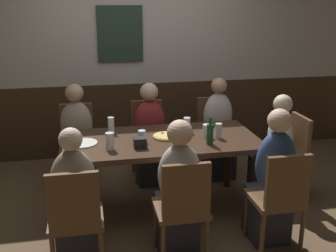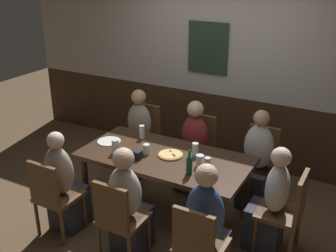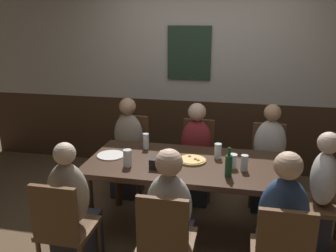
{
  "view_description": "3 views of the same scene",
  "coord_description": "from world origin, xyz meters",
  "px_view_note": "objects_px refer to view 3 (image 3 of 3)",
  "views": [
    {
      "loc": [
        -0.66,
        -3.56,
        2.0
      ],
      "look_at": [
        0.07,
        0.04,
        0.85
      ],
      "focal_mm": 43.57,
      "sensor_mm": 36.0,
      "label": 1
    },
    {
      "loc": [
        1.87,
        -3.34,
        2.67
      ],
      "look_at": [
        0.03,
        0.02,
        1.08
      ],
      "focal_mm": 43.01,
      "sensor_mm": 36.0,
      "label": 2
    },
    {
      "loc": [
        0.47,
        -3.02,
        2.01
      ],
      "look_at": [
        -0.19,
        0.09,
        1.05
      ],
      "focal_mm": 38.05,
      "sensor_mm": 36.0,
      "label": 3
    }
  ],
  "objects_px": {
    "person_mid_far": "(195,160)",
    "person_left_near": "(73,218)",
    "person_left_far": "(128,154)",
    "plate_white_large": "(111,155)",
    "beer_glass_tall": "(233,162)",
    "pizza": "(192,160)",
    "beer_glass_half": "(146,142)",
    "chair_left_far": "(132,148)",
    "condiment_caddy": "(156,164)",
    "person_right_far": "(268,165)",
    "tumbler_water": "(244,164)",
    "chair_head_east": "(335,200)",
    "chair_right_far": "(268,159)",
    "chair_mid_far": "(197,153)",
    "pint_glass_stout": "(218,152)",
    "chair_left_near": "(63,226)",
    "beer_bottle_green": "(229,165)",
    "person_head_east": "(315,201)",
    "chair_mid_near": "(166,239)",
    "highball_clear": "(127,159)",
    "person_right_near": "(280,239)",
    "person_mid_near": "(170,228)",
    "dining_table": "(185,170)",
    "pint_glass_amber": "(164,157)"
  },
  "relations": [
    {
      "from": "pizza",
      "to": "beer_glass_half",
      "type": "relative_size",
      "value": 1.67
    },
    {
      "from": "chair_left_near",
      "to": "chair_right_far",
      "type": "relative_size",
      "value": 1.0
    },
    {
      "from": "chair_left_near",
      "to": "person_left_near",
      "type": "distance_m",
      "value": 0.17
    },
    {
      "from": "person_right_far",
      "to": "tumbler_water",
      "type": "height_order",
      "value": "person_right_far"
    },
    {
      "from": "person_mid_far",
      "to": "person_left_far",
      "type": "height_order",
      "value": "person_left_far"
    },
    {
      "from": "chair_left_far",
      "to": "plate_white_large",
      "type": "bearing_deg",
      "value": -85.53
    },
    {
      "from": "chair_left_near",
      "to": "person_mid_far",
      "type": "xyz_separation_m",
      "value": [
        0.8,
        1.57,
        -0.02
      ]
    },
    {
      "from": "chair_left_far",
      "to": "beer_bottle_green",
      "type": "height_order",
      "value": "beer_bottle_green"
    },
    {
      "from": "beer_glass_half",
      "to": "person_mid_far",
      "type": "bearing_deg",
      "value": 43.78
    },
    {
      "from": "person_head_east",
      "to": "highball_clear",
      "type": "bearing_deg",
      "value": -173.17
    },
    {
      "from": "chair_head_east",
      "to": "chair_right_far",
      "type": "distance_m",
      "value": 1.01
    },
    {
      "from": "dining_table",
      "to": "person_right_far",
      "type": "bearing_deg",
      "value": 41.38
    },
    {
      "from": "chair_mid_far",
      "to": "chair_head_east",
      "type": "distance_m",
      "value": 1.58
    },
    {
      "from": "chair_left_far",
      "to": "person_left_far",
      "type": "height_order",
      "value": "person_left_far"
    },
    {
      "from": "chair_left_near",
      "to": "person_right_far",
      "type": "height_order",
      "value": "person_right_far"
    },
    {
      "from": "person_head_east",
      "to": "tumbler_water",
      "type": "xyz_separation_m",
      "value": [
        -0.63,
        -0.08,
        0.34
      ]
    },
    {
      "from": "chair_left_far",
      "to": "condiment_caddy",
      "type": "relative_size",
      "value": 8.0
    },
    {
      "from": "tumbler_water",
      "to": "pint_glass_stout",
      "type": "height_order",
      "value": "pint_glass_stout"
    },
    {
      "from": "dining_table",
      "to": "person_left_far",
      "type": "distance_m",
      "value": 1.08
    },
    {
      "from": "person_mid_far",
      "to": "person_right_near",
      "type": "xyz_separation_m",
      "value": [
        0.8,
        -1.41,
        0.02
      ]
    },
    {
      "from": "chair_mid_near",
      "to": "pizza",
      "type": "relative_size",
      "value": 3.33
    },
    {
      "from": "dining_table",
      "to": "beer_glass_tall",
      "type": "relative_size",
      "value": 14.43
    },
    {
      "from": "chair_mid_far",
      "to": "chair_head_east",
      "type": "relative_size",
      "value": 1.0
    },
    {
      "from": "chair_left_far",
      "to": "chair_mid_near",
      "type": "bearing_deg",
      "value": -65.24
    },
    {
      "from": "pint_glass_amber",
      "to": "highball_clear",
      "type": "xyz_separation_m",
      "value": [
        -0.3,
        -0.15,
        0.02
      ]
    },
    {
      "from": "person_mid_far",
      "to": "person_left_near",
      "type": "xyz_separation_m",
      "value": [
        -0.8,
        -1.4,
        -0.01
      ]
    },
    {
      "from": "pizza",
      "to": "highball_clear",
      "type": "distance_m",
      "value": 0.6
    },
    {
      "from": "person_mid_far",
      "to": "beer_glass_tall",
      "type": "height_order",
      "value": "person_mid_far"
    },
    {
      "from": "person_right_far",
      "to": "person_mid_far",
      "type": "bearing_deg",
      "value": -179.96
    },
    {
      "from": "person_head_east",
      "to": "person_mid_far",
      "type": "bearing_deg",
      "value": 148.78
    },
    {
      "from": "chair_head_east",
      "to": "person_right_far",
      "type": "bearing_deg",
      "value": 126.73
    },
    {
      "from": "pizza",
      "to": "person_mid_near",
      "type": "bearing_deg",
      "value": -94.24
    },
    {
      "from": "chair_right_far",
      "to": "plate_white_large",
      "type": "bearing_deg",
      "value": -150.41
    },
    {
      "from": "chair_left_near",
      "to": "beer_glass_tall",
      "type": "relative_size",
      "value": 7.0
    },
    {
      "from": "person_right_near",
      "to": "plate_white_large",
      "type": "height_order",
      "value": "person_right_near"
    },
    {
      "from": "chair_mid_near",
      "to": "person_right_far",
      "type": "bearing_deg",
      "value": 63.03
    },
    {
      "from": "person_left_near",
      "to": "person_right_far",
      "type": "xyz_separation_m",
      "value": [
        1.6,
        1.41,
        0.01
      ]
    },
    {
      "from": "person_left_near",
      "to": "plate_white_large",
      "type": "height_order",
      "value": "person_left_near"
    },
    {
      "from": "chair_left_far",
      "to": "beer_glass_tall",
      "type": "bearing_deg",
      "value": -36.49
    },
    {
      "from": "person_right_far",
      "to": "beer_glass_half",
      "type": "xyz_separation_m",
      "value": [
        -1.25,
        -0.43,
        0.33
      ]
    },
    {
      "from": "dining_table",
      "to": "pint_glass_amber",
      "type": "xyz_separation_m",
      "value": [
        -0.19,
        -0.05,
        0.13
      ]
    },
    {
      "from": "person_right_far",
      "to": "tumbler_water",
      "type": "relative_size",
      "value": 8.12
    },
    {
      "from": "person_mid_near",
      "to": "tumbler_water",
      "type": "xyz_separation_m",
      "value": [
        0.53,
        0.62,
        0.32
      ]
    },
    {
      "from": "chair_right_far",
      "to": "pint_glass_stout",
      "type": "relative_size",
      "value": 6.1
    },
    {
      "from": "chair_mid_far",
      "to": "tumbler_water",
      "type": "distance_m",
      "value": 1.13
    },
    {
      "from": "chair_mid_near",
      "to": "person_right_near",
      "type": "relative_size",
      "value": 0.74
    },
    {
      "from": "person_head_east",
      "to": "person_right_far",
      "type": "bearing_deg",
      "value": 117.16
    },
    {
      "from": "tumbler_water",
      "to": "beer_bottle_green",
      "type": "bearing_deg",
      "value": -131.46
    },
    {
      "from": "chair_mid_far",
      "to": "person_mid_near",
      "type": "height_order",
      "value": "person_mid_near"
    },
    {
      "from": "chair_mid_far",
      "to": "person_mid_far",
      "type": "bearing_deg",
      "value": -90.0
    }
  ]
}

